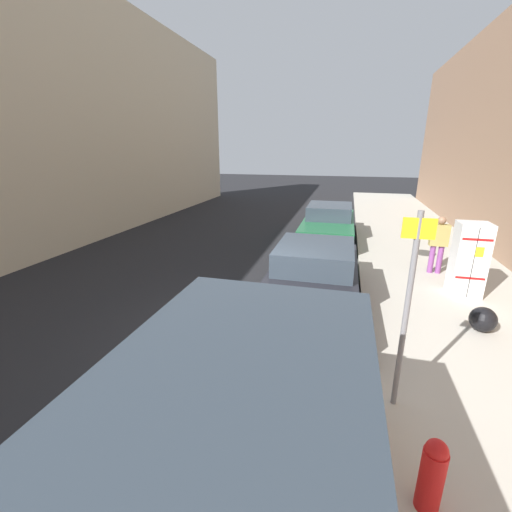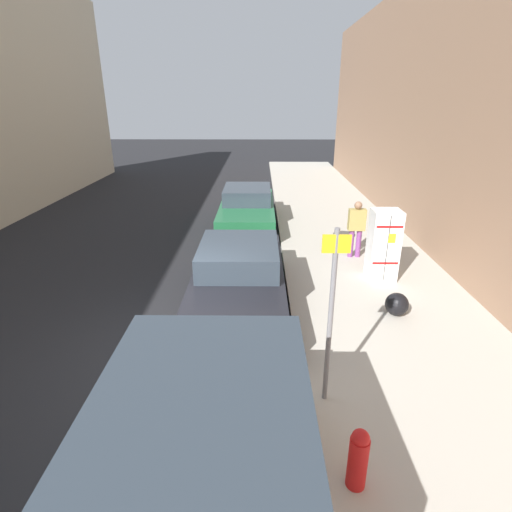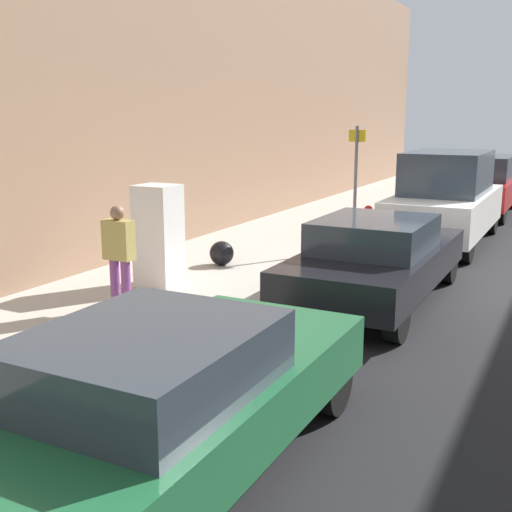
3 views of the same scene
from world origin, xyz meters
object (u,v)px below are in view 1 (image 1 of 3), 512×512
street_sign_post (408,304)px  parked_van_white (238,500)px  fire_hydrant (432,474)px  trash_bag (483,319)px  parked_sedan_dark (313,276)px  discarded_refrigerator (469,260)px  pedestrian_walking_far (438,241)px  parked_sedan_green (329,223)px

street_sign_post → parked_van_white: bearing=60.4°
fire_hydrant → trash_bag: fire_hydrant is taller
fire_hydrant → trash_bag: size_ratio=1.68×
street_sign_post → parked_sedan_dark: street_sign_post is taller
parked_van_white → parked_sedan_dark: bearing=-90.0°
discarded_refrigerator → pedestrian_walking_far: (0.32, -1.41, 0.03)m
fire_hydrant → parked_sedan_dark: bearing=-70.8°
street_sign_post → trash_bag: (-1.80, -2.44, -1.22)m
discarded_refrigerator → parked_sedan_dark: size_ratio=0.36×
discarded_refrigerator → trash_bag: 1.89m
discarded_refrigerator → trash_bag: (0.17, 1.78, -0.62)m
parked_sedan_dark → parked_sedan_green: bearing=-90.0°
street_sign_post → fire_hydrant: bearing=95.6°
street_sign_post → fire_hydrant: size_ratio=3.32×
parked_sedan_green → parked_van_white: bearing=90.0°
street_sign_post → trash_bag: bearing=-126.5°
trash_bag → parked_sedan_dark: size_ratio=0.10×
parked_sedan_green → trash_bag: bearing=116.5°
discarded_refrigerator → pedestrian_walking_far: size_ratio=1.09×
street_sign_post → fire_hydrant: 1.76m
fire_hydrant → parked_sedan_dark: size_ratio=0.17×
street_sign_post → parked_van_white: (1.39, 2.45, -0.54)m
fire_hydrant → pedestrian_walking_far: (-1.51, -7.03, 0.48)m
discarded_refrigerator → pedestrian_walking_far: discarded_refrigerator is taller
pedestrian_walking_far → parked_sedan_green: pedestrian_walking_far is taller
trash_bag → parked_sedan_dark: (3.19, -0.55, 0.34)m
street_sign_post → parked_sedan_dark: 3.41m
pedestrian_walking_far → parked_sedan_dark: pedestrian_walking_far is taller
parked_sedan_green → parked_van_white: parked_van_white is taller
fire_hydrant → pedestrian_walking_far: pedestrian_walking_far is taller
street_sign_post → parked_sedan_green: 8.99m
pedestrian_walking_far → discarded_refrigerator: bearing=156.2°
discarded_refrigerator → street_sign_post: size_ratio=0.65×
discarded_refrigerator → pedestrian_walking_far: bearing=-77.2°
discarded_refrigerator → trash_bag: bearing=84.6°
trash_bag → parked_sedan_dark: parked_sedan_dark is taller
street_sign_post → trash_bag: 3.27m
discarded_refrigerator → parked_sedan_dark: (3.36, 1.22, -0.28)m
fire_hydrant → pedestrian_walking_far: size_ratio=0.50×
discarded_refrigerator → street_sign_post: street_sign_post is taller
street_sign_post → parked_sedan_green: street_sign_post is taller
fire_hydrant → pedestrian_walking_far: bearing=-102.1°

